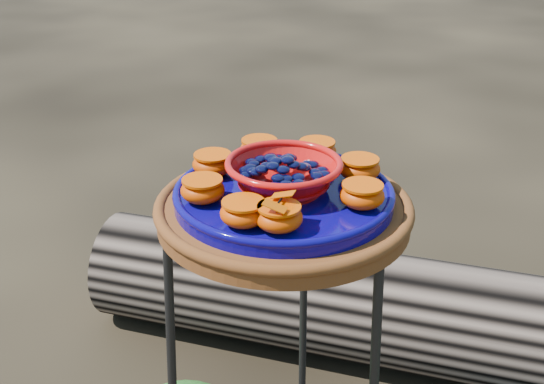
% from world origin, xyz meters
% --- Properties ---
extents(plant_stand, '(0.44, 0.44, 0.70)m').
position_xyz_m(plant_stand, '(0.00, 0.00, 0.35)').
color(plant_stand, black).
rests_on(plant_stand, ground).
extents(terracotta_saucer, '(0.42, 0.42, 0.03)m').
position_xyz_m(terracotta_saucer, '(0.00, 0.00, 0.72)').
color(terracotta_saucer, '#6A330F').
rests_on(terracotta_saucer, plant_stand).
extents(cobalt_plate, '(0.36, 0.36, 0.02)m').
position_xyz_m(cobalt_plate, '(0.00, 0.00, 0.75)').
color(cobalt_plate, '#070054').
rests_on(cobalt_plate, terracotta_saucer).
extents(red_bowl, '(0.18, 0.18, 0.05)m').
position_xyz_m(red_bowl, '(0.00, 0.00, 0.78)').
color(red_bowl, red).
rests_on(red_bowl, cobalt_plate).
extents(glass_gems, '(0.14, 0.14, 0.02)m').
position_xyz_m(glass_gems, '(0.00, 0.00, 0.82)').
color(glass_gems, black).
rests_on(glass_gems, red_bowl).
extents(orange_half_0, '(0.07, 0.07, 0.04)m').
position_xyz_m(orange_half_0, '(0.02, -0.13, 0.78)').
color(orange_half_0, '#A63100').
rests_on(orange_half_0, cobalt_plate).
extents(orange_half_1, '(0.07, 0.07, 0.04)m').
position_xyz_m(orange_half_1, '(0.13, -0.03, 0.78)').
color(orange_half_1, '#A63100').
rests_on(orange_half_1, cobalt_plate).
extents(orange_half_2, '(0.07, 0.07, 0.04)m').
position_xyz_m(orange_half_2, '(0.11, 0.07, 0.78)').
color(orange_half_2, '#A63100').
rests_on(orange_half_2, cobalt_plate).
extents(orange_half_3, '(0.07, 0.07, 0.04)m').
position_xyz_m(orange_half_3, '(0.03, 0.13, 0.78)').
color(orange_half_3, '#A63100').
rests_on(orange_half_3, cobalt_plate).
extents(orange_half_4, '(0.07, 0.07, 0.04)m').
position_xyz_m(orange_half_4, '(-0.07, 0.11, 0.78)').
color(orange_half_4, '#A63100').
rests_on(orange_half_4, cobalt_plate).
extents(orange_half_5, '(0.07, 0.07, 0.04)m').
position_xyz_m(orange_half_5, '(-0.13, 0.03, 0.78)').
color(orange_half_5, '#A63100').
rests_on(orange_half_5, cobalt_plate).
extents(orange_half_6, '(0.07, 0.07, 0.04)m').
position_xyz_m(orange_half_6, '(-0.11, -0.07, 0.78)').
color(orange_half_6, '#A63100').
rests_on(orange_half_6, cobalt_plate).
extents(orange_half_7, '(0.07, 0.07, 0.04)m').
position_xyz_m(orange_half_7, '(-0.03, -0.13, 0.78)').
color(orange_half_7, '#A63100').
rests_on(orange_half_7, cobalt_plate).
extents(butterfly, '(0.08, 0.05, 0.01)m').
position_xyz_m(butterfly, '(0.02, -0.13, 0.80)').
color(butterfly, '#C04600').
rests_on(butterfly, orange_half_0).
extents(driftwood_log, '(1.66, 0.54, 0.31)m').
position_xyz_m(driftwood_log, '(0.16, 0.57, 0.15)').
color(driftwood_log, black).
rests_on(driftwood_log, ground).
extents(foliage_back, '(0.30, 0.30, 0.15)m').
position_xyz_m(foliage_back, '(-0.16, 0.66, 0.07)').
color(foliage_back, '#0F430C').
rests_on(foliage_back, ground).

